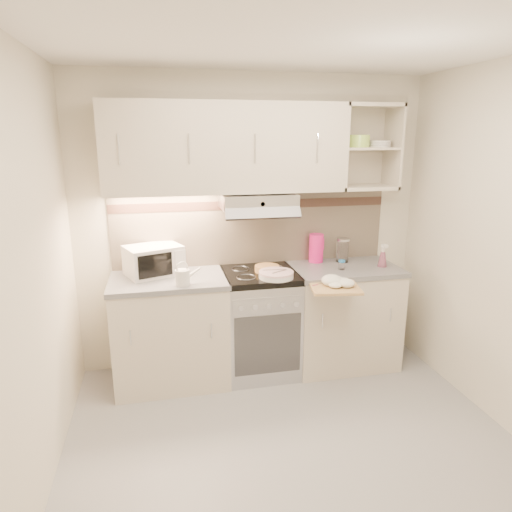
{
  "coord_description": "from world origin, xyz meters",
  "views": [
    {
      "loc": [
        -0.8,
        -2.43,
        2.0
      ],
      "look_at": [
        -0.07,
        0.95,
        1.08
      ],
      "focal_mm": 32.0,
      "sensor_mm": 36.0,
      "label": 1
    }
  ],
  "objects_px": {
    "pink_pitcher": "(316,248)",
    "cutting_board": "(335,288)",
    "watering_can": "(183,277)",
    "spray_bottle": "(383,257)",
    "electric_range": "(260,322)",
    "plate_stack": "(276,275)",
    "microwave": "(154,260)",
    "glass_jar": "(343,250)"
  },
  "relations": [
    {
      "from": "spray_bottle",
      "to": "microwave",
      "type": "bearing_deg",
      "value": 164.46
    },
    {
      "from": "watering_can",
      "to": "glass_jar",
      "type": "height_order",
      "value": "glass_jar"
    },
    {
      "from": "pink_pitcher",
      "to": "spray_bottle",
      "type": "bearing_deg",
      "value": -39.34
    },
    {
      "from": "electric_range",
      "to": "microwave",
      "type": "height_order",
      "value": "microwave"
    },
    {
      "from": "electric_range",
      "to": "spray_bottle",
      "type": "relative_size",
      "value": 4.26
    },
    {
      "from": "electric_range",
      "to": "glass_jar",
      "type": "distance_m",
      "value": 0.98
    },
    {
      "from": "electric_range",
      "to": "glass_jar",
      "type": "height_order",
      "value": "glass_jar"
    },
    {
      "from": "microwave",
      "to": "spray_bottle",
      "type": "relative_size",
      "value": 2.39
    },
    {
      "from": "microwave",
      "to": "plate_stack",
      "type": "xyz_separation_m",
      "value": [
        0.95,
        -0.3,
        -0.09
      ]
    },
    {
      "from": "cutting_board",
      "to": "spray_bottle",
      "type": "bearing_deg",
      "value": 41.88
    },
    {
      "from": "spray_bottle",
      "to": "watering_can",
      "type": "bearing_deg",
      "value": 174.55
    },
    {
      "from": "electric_range",
      "to": "microwave",
      "type": "bearing_deg",
      "value": 172.26
    },
    {
      "from": "microwave",
      "to": "plate_stack",
      "type": "bearing_deg",
      "value": -38.36
    },
    {
      "from": "spray_bottle",
      "to": "cutting_board",
      "type": "distance_m",
      "value": 0.69
    },
    {
      "from": "microwave",
      "to": "plate_stack",
      "type": "relative_size",
      "value": 1.82
    },
    {
      "from": "electric_range",
      "to": "pink_pitcher",
      "type": "bearing_deg",
      "value": 19.7
    },
    {
      "from": "plate_stack",
      "to": "pink_pitcher",
      "type": "height_order",
      "value": "pink_pitcher"
    },
    {
      "from": "pink_pitcher",
      "to": "cutting_board",
      "type": "xyz_separation_m",
      "value": [
        -0.07,
        -0.63,
        -0.16
      ]
    },
    {
      "from": "glass_jar",
      "to": "watering_can",
      "type": "bearing_deg",
      "value": -165.93
    },
    {
      "from": "electric_range",
      "to": "pink_pitcher",
      "type": "height_order",
      "value": "pink_pitcher"
    },
    {
      "from": "electric_range",
      "to": "pink_pitcher",
      "type": "relative_size",
      "value": 3.55
    },
    {
      "from": "electric_range",
      "to": "spray_bottle",
      "type": "bearing_deg",
      "value": -3.46
    },
    {
      "from": "plate_stack",
      "to": "electric_range",
      "type": "bearing_deg",
      "value": 116.95
    },
    {
      "from": "electric_range",
      "to": "cutting_board",
      "type": "bearing_deg",
      "value": -40.95
    },
    {
      "from": "microwave",
      "to": "spray_bottle",
      "type": "bearing_deg",
      "value": -26.37
    },
    {
      "from": "plate_stack",
      "to": "glass_jar",
      "type": "bearing_deg",
      "value": 25.47
    },
    {
      "from": "microwave",
      "to": "spray_bottle",
      "type": "height_order",
      "value": "microwave"
    },
    {
      "from": "watering_can",
      "to": "cutting_board",
      "type": "relative_size",
      "value": 0.57
    },
    {
      "from": "electric_range",
      "to": "spray_bottle",
      "type": "height_order",
      "value": "spray_bottle"
    },
    {
      "from": "plate_stack",
      "to": "spray_bottle",
      "type": "relative_size",
      "value": 1.32
    },
    {
      "from": "glass_jar",
      "to": "cutting_board",
      "type": "distance_m",
      "value": 0.67
    },
    {
      "from": "watering_can",
      "to": "pink_pitcher",
      "type": "distance_m",
      "value": 1.27
    },
    {
      "from": "microwave",
      "to": "pink_pitcher",
      "type": "relative_size",
      "value": 1.99
    },
    {
      "from": "watering_can",
      "to": "spray_bottle",
      "type": "xyz_separation_m",
      "value": [
        1.71,
        0.14,
        0.02
      ]
    },
    {
      "from": "plate_stack",
      "to": "pink_pitcher",
      "type": "relative_size",
      "value": 1.1
    },
    {
      "from": "plate_stack",
      "to": "glass_jar",
      "type": "height_order",
      "value": "glass_jar"
    },
    {
      "from": "watering_can",
      "to": "glass_jar",
      "type": "distance_m",
      "value": 1.47
    },
    {
      "from": "pink_pitcher",
      "to": "cutting_board",
      "type": "bearing_deg",
      "value": -108.05
    },
    {
      "from": "electric_range",
      "to": "cutting_board",
      "type": "xyz_separation_m",
      "value": [
        0.49,
        -0.43,
        0.42
      ]
    },
    {
      "from": "electric_range",
      "to": "plate_stack",
      "type": "xyz_separation_m",
      "value": [
        0.09,
        -0.18,
        0.48
      ]
    },
    {
      "from": "microwave",
      "to": "pink_pitcher",
      "type": "xyz_separation_m",
      "value": [
        1.42,
        0.08,
        0.01
      ]
    },
    {
      "from": "electric_range",
      "to": "watering_can",
      "type": "height_order",
      "value": "watering_can"
    }
  ]
}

